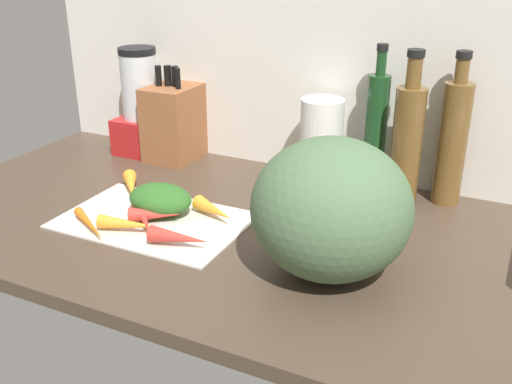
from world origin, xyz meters
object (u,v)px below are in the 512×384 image
(bottle_1, at_px, (407,142))
(bottle_2, at_px, (452,141))
(paper_towel_roll, at_px, (322,143))
(carrot_2, at_px, (179,238))
(carrot_0, at_px, (144,217))
(carrot_6, at_px, (90,225))
(bottle_0, at_px, (376,131))
(knife_block, at_px, (174,122))
(carrot_4, at_px, (129,224))
(blender_appliance, at_px, (141,109))
(carrot_5, at_px, (214,210))
(carrot_3, at_px, (155,215))
(cutting_board, at_px, (154,220))
(carrot_1, at_px, (131,185))
(winter_squash, at_px, (331,209))

(bottle_1, relative_size, bottle_2, 1.01)
(paper_towel_roll, bearing_deg, carrot_2, -106.68)
(carrot_0, xyz_separation_m, carrot_6, (-0.09, -0.07, -0.01))
(bottle_0, bearing_deg, knife_block, -177.98)
(carrot_4, xyz_separation_m, bottle_0, (0.39, 0.46, 0.13))
(knife_block, relative_size, bottle_0, 0.73)
(blender_appliance, height_order, bottle_2, bottle_2)
(carrot_4, bearing_deg, bottle_1, 41.14)
(knife_block, relative_size, bottle_2, 0.74)
(carrot_5, bearing_deg, bottle_2, 36.81)
(blender_appliance, distance_m, bottle_1, 0.76)
(carrot_3, relative_size, carrot_4, 0.81)
(carrot_2, xyz_separation_m, carrot_6, (-0.21, -0.02, -0.01))
(carrot_5, bearing_deg, carrot_3, -144.08)
(carrot_2, relative_size, blender_appliance, 0.42)
(carrot_5, bearing_deg, carrot_4, -133.34)
(paper_towel_roll, bearing_deg, carrot_5, -113.97)
(cutting_board, xyz_separation_m, blender_appliance, (-0.29, 0.37, 0.13))
(carrot_1, xyz_separation_m, carrot_6, (0.04, -0.20, -0.01))
(winter_squash, bearing_deg, carrot_1, 166.68)
(carrot_0, height_order, bottle_1, bottle_1)
(carrot_0, height_order, carrot_3, same)
(carrot_6, distance_m, bottle_0, 0.70)
(carrot_3, relative_size, carrot_5, 0.94)
(carrot_4, xyz_separation_m, paper_towel_roll, (0.26, 0.44, 0.09))
(cutting_board, bearing_deg, bottle_1, 36.28)
(bottle_2, bearing_deg, carrot_4, -140.70)
(carrot_1, xyz_separation_m, blender_appliance, (-0.16, 0.27, 0.11))
(carrot_5, height_order, winter_squash, winter_squash)
(cutting_board, relative_size, carrot_4, 2.95)
(carrot_0, bearing_deg, carrot_3, 56.40)
(carrot_3, relative_size, paper_towel_roll, 0.51)
(carrot_2, xyz_separation_m, winter_squash, (0.30, 0.05, 0.11))
(carrot_2, height_order, bottle_1, bottle_1)
(winter_squash, distance_m, knife_block, 0.72)
(carrot_0, distance_m, carrot_4, 0.04)
(carrot_2, relative_size, carrot_5, 1.06)
(bottle_0, distance_m, bottle_2, 0.18)
(carrot_2, xyz_separation_m, bottle_1, (0.35, 0.43, 0.13))
(carrot_0, xyz_separation_m, winter_squash, (0.42, 0.00, 0.11))
(carrot_1, xyz_separation_m, knife_block, (-0.05, 0.27, 0.08))
(carrot_1, height_order, bottle_2, bottle_2)
(blender_appliance, relative_size, paper_towel_roll, 1.38)
(cutting_board, relative_size, knife_block, 1.55)
(cutting_board, bearing_deg, bottle_0, 45.23)
(blender_appliance, distance_m, bottle_2, 0.86)
(carrot_5, distance_m, bottle_0, 0.44)
(blender_appliance, bearing_deg, carrot_6, -66.95)
(carrot_3, distance_m, knife_block, 0.44)
(carrot_5, relative_size, bottle_2, 0.33)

